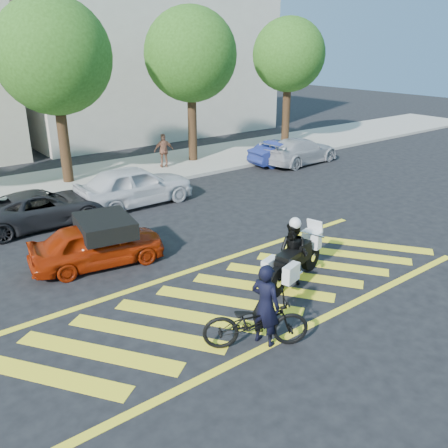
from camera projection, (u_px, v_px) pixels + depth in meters
ground at (247, 294)px, 11.70m from camera, size 90.00×90.00×0.00m
sidewalk at (69, 183)px, 20.54m from camera, size 60.00×5.00×0.15m
crosswalk at (246, 294)px, 11.68m from camera, size 12.33×4.00×0.01m
building_right at (145, 46)px, 30.34m from camera, size 16.00×8.00×11.00m
tree_center at (57, 60)px, 18.84m from camera, size 4.60×4.60×7.56m
tree_right at (192, 58)px, 22.55m from camera, size 4.40×4.40×7.41m
tree_far_right at (289, 58)px, 26.28m from camera, size 4.00×4.00×7.10m
officer_bike at (265, 305)px, 9.49m from camera, size 0.59×0.74×1.78m
bicycle at (256, 322)px, 9.50m from camera, size 2.23×1.77×1.13m
police_motorcycle at (294, 261)px, 12.01m from camera, size 2.50×1.15×1.13m
officer_moto at (293, 253)px, 11.93m from camera, size 0.82×0.94×1.65m
red_convertible at (97, 244)px, 13.00m from camera, size 3.81×2.03×1.23m
parked_mid_left at (41, 208)px, 15.85m from camera, size 4.29×2.00×1.19m
parked_mid_right at (135, 185)px, 17.77m from camera, size 4.46×1.81×1.52m
parked_right at (282, 152)px, 23.78m from camera, size 3.62×1.48×1.17m
parked_far_right at (301, 151)px, 23.85m from camera, size 4.53×2.08×1.28m
pedestrian_right at (164, 151)px, 22.51m from camera, size 1.01×0.64×1.60m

